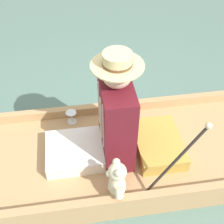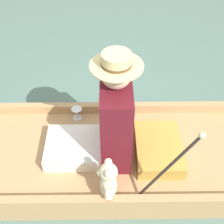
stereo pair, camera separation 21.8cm
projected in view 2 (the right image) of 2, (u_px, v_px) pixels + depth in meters
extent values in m
plane|color=slate|center=(111.00, 163.00, 2.58)|extent=(16.00, 16.00, 0.00)
cube|color=tan|center=(110.00, 157.00, 2.53)|extent=(1.00, 2.67, 0.15)
cube|color=tan|center=(111.00, 202.00, 2.11)|extent=(0.06, 2.67, 0.08)
cube|color=tan|center=(110.00, 108.00, 2.79)|extent=(0.06, 2.67, 0.08)
cube|color=#B7933D|center=(159.00, 149.00, 2.43)|extent=(0.50, 0.35, 0.11)
cube|color=white|center=(75.00, 147.00, 2.44)|extent=(0.39, 0.43, 0.11)
cube|color=#5B141E|center=(116.00, 122.00, 2.25)|extent=(0.44, 0.22, 0.67)
cube|color=beige|center=(101.00, 117.00, 2.21)|extent=(0.04, 0.01, 0.37)
cube|color=white|center=(101.00, 126.00, 2.10)|extent=(0.02, 0.01, 0.40)
cube|color=white|center=(101.00, 102.00, 2.28)|extent=(0.02, 0.01, 0.40)
sphere|color=beige|center=(117.00, 74.00, 1.95)|extent=(0.20, 0.20, 0.20)
cylinder|color=#CCB77F|center=(117.00, 65.00, 1.91)|extent=(0.34, 0.34, 0.01)
cylinder|color=#CCB77F|center=(117.00, 59.00, 1.88)|extent=(0.19, 0.19, 0.08)
cylinder|color=brown|center=(117.00, 63.00, 1.90)|extent=(0.19, 0.19, 0.02)
ellipsoid|color=beige|center=(109.00, 185.00, 2.13)|extent=(0.15, 0.12, 0.22)
sphere|color=beige|center=(109.00, 172.00, 2.02)|extent=(0.12, 0.12, 0.12)
sphere|color=tan|center=(101.00, 173.00, 2.02)|extent=(0.05, 0.05, 0.05)
sphere|color=beige|center=(109.00, 173.00, 1.95)|extent=(0.05, 0.05, 0.05)
sphere|color=beige|center=(109.00, 162.00, 2.02)|extent=(0.05, 0.05, 0.05)
cylinder|color=beige|center=(109.00, 192.00, 2.04)|extent=(0.08, 0.06, 0.09)
cylinder|color=beige|center=(109.00, 173.00, 2.16)|extent=(0.08, 0.06, 0.09)
sphere|color=beige|center=(105.00, 197.00, 2.15)|extent=(0.06, 0.06, 0.06)
sphere|color=beige|center=(105.00, 187.00, 2.21)|extent=(0.06, 0.06, 0.06)
cylinder|color=silver|center=(78.00, 118.00, 2.75)|extent=(0.08, 0.08, 0.01)
cylinder|color=silver|center=(78.00, 115.00, 2.73)|extent=(0.01, 0.01, 0.06)
cone|color=silver|center=(77.00, 111.00, 2.69)|extent=(0.09, 0.09, 0.04)
cylinder|color=#2D2823|center=(167.00, 169.00, 1.98)|extent=(0.02, 0.34, 0.64)
sphere|color=beige|center=(203.00, 135.00, 1.76)|extent=(0.04, 0.04, 0.04)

